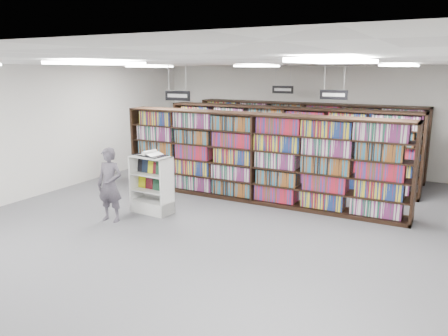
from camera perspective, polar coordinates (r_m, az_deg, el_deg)
The scene contains 18 objects.
floor at distance 8.85m, azimuth -1.23°, elevation -7.63°, with size 12.00×12.00×0.00m, color #545459.
ceiling at distance 8.30m, azimuth -1.33°, elevation 13.56°, with size 10.00×12.00×0.10m, color silver.
wall_back at distance 13.93m, azimuth 10.96°, elevation 6.39°, with size 10.00×0.10×3.20m, color silver.
wall_left at distance 11.69m, azimuth -23.24°, elevation 4.42°, with size 0.10×12.00×3.20m, color silver.
bookshelf_row_near at distance 10.29m, azimuth 4.19°, elevation 1.32°, with size 7.00×0.60×2.10m.
bookshelf_row_mid at distance 12.12m, azimuth 8.04°, elevation 2.96°, with size 7.00×0.60×2.10m.
bookshelf_row_far at distance 13.71m, azimuth 10.49°, elevation 4.00°, with size 7.00×0.60×2.10m.
aisle_sign_left at distance 9.96m, azimuth -6.09°, elevation 9.50°, with size 0.65×0.02×0.80m.
aisle_sign_right at distance 10.57m, azimuth 14.13°, elevation 9.37°, with size 0.65×0.02×0.80m.
aisle_sign_center at distance 13.07m, azimuth 7.69°, elevation 10.20°, with size 0.65×0.02×0.80m.
troffer_front_center at distance 5.87m, azimuth -16.21°, elevation 13.03°, with size 0.60×1.20×0.04m, color white.
troffer_front_right at distance 4.37m, azimuth 14.30°, elevation 13.42°, with size 0.60×1.20×0.04m, color white.
troffer_back_left at distance 11.63m, azimuth -9.63°, elevation 12.95°, with size 0.60×1.20×0.04m, color white.
troffer_back_center at distance 10.09m, azimuth 4.39°, elevation 13.14°, with size 0.60×1.20×0.04m, color white.
troffer_back_right at distance 9.30m, azimuth 21.98°, elevation 12.33°, with size 0.60×1.20×0.04m, color white.
endcap_display at distance 9.72m, azimuth -9.27°, elevation -3.16°, with size 0.93×0.50×1.27m.
open_book at distance 9.57m, azimuth -9.64°, elevation 1.80°, with size 0.77×0.53×0.13m.
shopper at distance 9.26m, azimuth -14.69°, elevation -2.14°, with size 0.56×0.37×1.54m, color #544F5A.
Camera 1 is at (4.07, -7.24, 3.08)m, focal length 35.00 mm.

